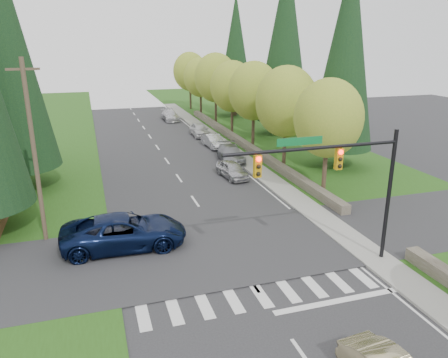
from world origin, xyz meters
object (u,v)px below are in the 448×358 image
suv_navy (124,232)px  parked_car_b (231,154)px  parked_car_e (170,116)px  parked_car_c (213,141)px  parked_car_d (200,130)px  parked_car_a (232,170)px

suv_navy → parked_car_b: size_ratio=1.32×
parked_car_e → suv_navy: bearing=-105.8°
suv_navy → parked_car_c: size_ratio=1.65×
parked_car_d → parked_car_e: (-1.40, 10.96, -0.07)m
parked_car_e → parked_car_b: bearing=-87.9°
suv_navy → parked_car_d: 28.39m
parked_car_b → parked_car_e: bearing=100.8°
parked_car_b → parked_car_c: size_ratio=1.25×
suv_navy → parked_car_d: (10.91, 26.21, -0.17)m
suv_navy → parked_car_d: size_ratio=1.50×
parked_car_a → parked_car_e: bearing=83.4°
parked_car_e → parked_car_d: bearing=-84.2°
parked_car_d → parked_car_a: bearing=-93.6°
parked_car_b → parked_car_c: bearing=97.3°
parked_car_b → parked_car_d: bearing=97.3°
parked_car_d → parked_car_e: size_ratio=0.94×
suv_navy → parked_car_c: (10.91, 20.49, -0.26)m
parked_car_a → parked_car_b: bearing=66.4°
suv_navy → parked_car_e: size_ratio=1.40×
parked_car_c → suv_navy: bearing=-122.4°
suv_navy → parked_car_e: bearing=-12.2°
parked_car_b → parked_car_c: (0.00, 5.79, -0.07)m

